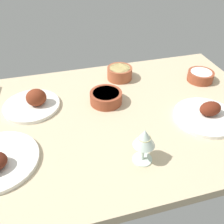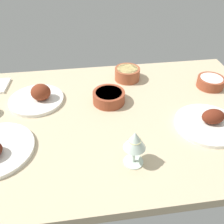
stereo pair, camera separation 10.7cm
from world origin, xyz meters
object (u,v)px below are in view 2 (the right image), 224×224
object	(u,v)px
bowl_pasta	(127,73)
bowl_onions	(108,97)
plate_center_main	(209,122)
plate_near_viewer	(38,97)
bowl_cream	(211,82)
wine_glass	(135,142)

from	to	relation	value
bowl_pasta	bowl_onions	size ratio (longest dim) A/B	0.88
plate_center_main	bowl_pasta	bearing A→B (deg)	-58.02
bowl_pasta	bowl_onions	distance (cm)	22.77
plate_center_main	bowl_pasta	size ratio (longest dim) A/B	2.04
plate_near_viewer	bowl_onions	xyz separation A→B (cm)	(-31.99, 5.01, 0.61)
bowl_cream	plate_near_viewer	bearing A→B (deg)	0.70
bowl_cream	wine_glass	distance (cm)	64.99
plate_near_viewer	plate_center_main	bearing A→B (deg)	158.79
bowl_cream	bowl_pasta	xyz separation A→B (cm)	(39.72, -13.07, 0.65)
wine_glass	bowl_cream	bearing A→B (deg)	-138.30
plate_near_viewer	bowl_onions	size ratio (longest dim) A/B	1.70
plate_near_viewer	bowl_pasta	distance (cm)	46.57
bowl_onions	wine_glass	bearing A→B (deg)	95.99
wine_glass	plate_near_viewer	bearing A→B (deg)	-49.46
plate_center_main	wine_glass	world-z (taller)	wine_glass
plate_near_viewer	wine_glass	distance (cm)	55.71
plate_center_main	bowl_pasta	world-z (taller)	plate_center_main
plate_center_main	plate_near_viewer	bearing A→B (deg)	-21.21
plate_center_main	bowl_cream	size ratio (longest dim) A/B	2.02
bowl_cream	bowl_onions	bearing A→B (deg)	6.61
bowl_cream	wine_glass	world-z (taller)	wine_glass
plate_near_viewer	bowl_onions	bearing A→B (deg)	171.10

